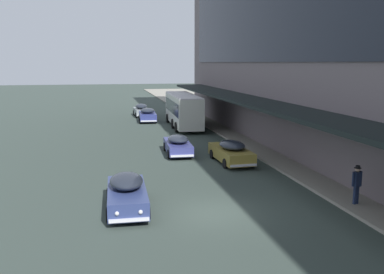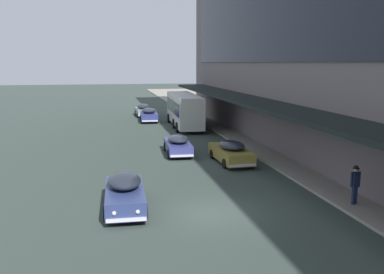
# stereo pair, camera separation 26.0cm
# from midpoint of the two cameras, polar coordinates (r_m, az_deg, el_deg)

# --- Properties ---
(ground) EXTENTS (240.00, 240.00, 0.00)m
(ground) POSITION_cam_midpoint_polar(r_m,az_deg,el_deg) (19.71, 2.41, -10.12)
(ground) COLOR #323E38
(transit_bus_kerbside_front) EXTENTS (2.95, 10.91, 3.44)m
(transit_bus_kerbside_front) POSITION_cam_midpoint_polar(r_m,az_deg,el_deg) (45.07, -1.36, 3.81)
(transit_bus_kerbside_front) COLOR beige
(transit_bus_kerbside_front) RESTS_ON ground
(sedan_lead_near) EXTENTS (1.99, 4.92, 1.63)m
(sedan_lead_near) POSITION_cam_midpoint_polar(r_m,az_deg,el_deg) (20.21, -9.05, -7.33)
(sedan_lead_near) COLOR navy
(sedan_lead_near) RESTS_ON ground
(sedan_second_near) EXTENTS (1.82, 4.66, 1.62)m
(sedan_second_near) POSITION_cam_midpoint_polar(r_m,az_deg,el_deg) (54.67, -6.94, 3.58)
(sedan_second_near) COLOR gray
(sedan_second_near) RESTS_ON ground
(sedan_oncoming_front) EXTENTS (2.10, 5.04, 1.55)m
(sedan_oncoming_front) POSITION_cam_midpoint_polar(r_m,az_deg,el_deg) (29.17, 4.99, -1.96)
(sedan_oncoming_front) COLOR olive
(sedan_oncoming_front) RESTS_ON ground
(sedan_second_mid) EXTENTS (2.14, 4.33, 1.60)m
(sedan_second_mid) POSITION_cam_midpoint_polar(r_m,az_deg,el_deg) (49.42, -6.10, 2.93)
(sedan_second_mid) COLOR navy
(sedan_second_mid) RESTS_ON ground
(sedan_lead_mid) EXTENTS (2.01, 4.87, 1.47)m
(sedan_lead_mid) POSITION_cam_midpoint_polar(r_m,az_deg,el_deg) (31.76, -2.13, -1.02)
(sedan_lead_mid) COLOR navy
(sedan_lead_mid) RESTS_ON ground
(pedestrian_at_kerb) EXTENTS (0.60, 0.34, 1.86)m
(pedestrian_at_kerb) POSITION_cam_midpoint_polar(r_m,az_deg,el_deg) (21.57, 20.79, -5.71)
(pedestrian_at_kerb) COLOR #1A2543
(pedestrian_at_kerb) RESTS_ON sidewalk_kerb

